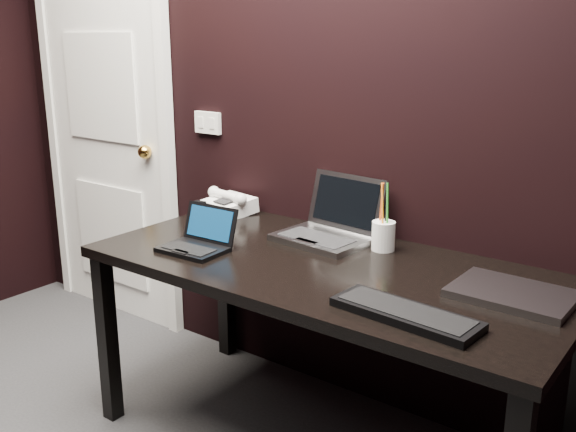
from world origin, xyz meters
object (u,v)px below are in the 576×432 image
Objects in this scene: netbook at (198,242)px; ext_keyboard at (405,313)px; desk_phone at (229,204)px; door at (107,126)px; silver_laptop at (328,228)px; desk at (326,284)px; mobile_phone at (200,216)px; pen_cup at (383,235)px; closed_laptop at (513,294)px.

netbook is 0.56× the size of ext_keyboard.
door is at bearing 174.60° from desk_phone.
door is 5.70× the size of silver_laptop.
desk is at bearing -58.24° from silver_laptop.
pen_cup reaches higher than mobile_phone.
desk_phone is (-0.71, 0.29, 0.12)m from desk.
desk is 0.30m from pen_cup.
silver_laptop reaches higher than ext_keyboard.
desk is at bearing -6.35° from mobile_phone.
mobile_phone is (0.02, -0.21, -0.01)m from desk_phone.
desk_phone reaches higher than ext_keyboard.
ext_keyboard is at bearing -120.89° from closed_laptop.
mobile_phone is at bearing -167.54° from pen_cup.
desk_phone is 0.80m from pen_cup.
desk_phone is at bearing 174.36° from silver_laptop.
mobile_phone is (-1.31, -0.01, 0.03)m from closed_laptop.
door is 0.98m from desk_phone.
pen_cup is (-0.54, 0.17, 0.05)m from closed_laptop.
netbook is 2.41× the size of mobile_phone.
door is at bearing 175.81° from pen_cup.
netbook is at bearing -129.34° from silver_laptop.
ext_keyboard is 4.30× the size of mobile_phone.
silver_laptop is at bearing -175.74° from pen_cup.
closed_laptop is at bearing -17.21° from pen_cup.
silver_laptop is (-0.14, 0.23, 0.12)m from desk.
door is 8.66× the size of netbook.
ext_keyboard reaches higher than desk.
pen_cup is at bearing -2.78° from desk_phone.
silver_laptop is at bearing 15.83° from mobile_phone.
door reaches higher than desk_phone.
netbook is 0.33m from mobile_phone.
door is at bearing 155.59° from netbook.
desk_phone is 0.98× the size of pen_cup.
desk is 6.64× the size of pen_cup.
netbook is 0.96× the size of pen_cup.
mobile_phone is (-0.54, -0.15, -0.01)m from silver_laptop.
netbook reaches higher than ext_keyboard.
mobile_phone is at bearing 132.92° from netbook.
closed_laptop is (2.27, -0.29, -0.29)m from door.
ext_keyboard is 1.26m from desk_phone.
netbook is 1.12m from closed_laptop.
ext_keyboard is 1.23× the size of closed_laptop.
netbook reaches higher than desk_phone.
desk is at bearing -12.82° from door.
door is 4.86× the size of ext_keyboard.
closed_laptop is at bearing -8.71° from desk_phone.
silver_laptop is (1.51, -0.14, -0.26)m from door.
desk_phone is 2.44× the size of mobile_phone.
pen_cup is at bearing 12.46° from mobile_phone.
silver_laptop reaches higher than desk_phone.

